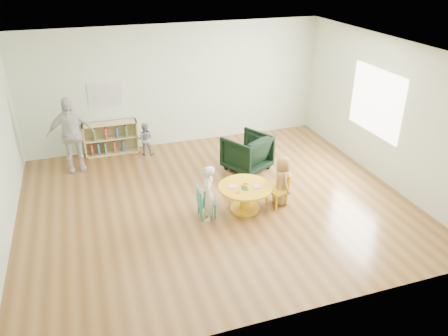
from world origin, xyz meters
name	(u,v)px	position (x,y,z in m)	size (l,w,h in m)	color
room	(215,105)	(0.01, 0.00, 1.89)	(7.10, 7.00, 2.80)	brown
activity_table	(245,194)	(0.44, -0.42, 0.33)	(0.96, 0.96, 0.52)	gold
kid_chair_left	(204,202)	(-0.33, -0.43, 0.31)	(0.33, 0.33, 0.57)	#198B78
kid_chair_right	(279,189)	(1.09, -0.45, 0.33)	(0.41, 0.41, 0.61)	gold
bookshelf	(110,138)	(-1.61, 2.86, 0.37)	(1.20, 0.30, 0.75)	tan
alphabet_poster	(105,95)	(-1.60, 2.98, 1.35)	(0.74, 0.01, 0.54)	silver
armchair	(247,152)	(1.05, 1.09, 0.39)	(0.83, 0.85, 0.78)	black
child_left	(208,194)	(-0.28, -0.51, 0.51)	(0.37, 0.24, 1.01)	silver
child_right	(282,181)	(1.15, -0.42, 0.47)	(0.46, 0.30, 0.95)	yellow
toddler	(145,139)	(-0.87, 2.53, 0.38)	(0.37, 0.29, 0.76)	#192240
adult_caretaker	(71,135)	(-2.42, 2.23, 0.80)	(0.94, 0.39, 1.61)	silver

